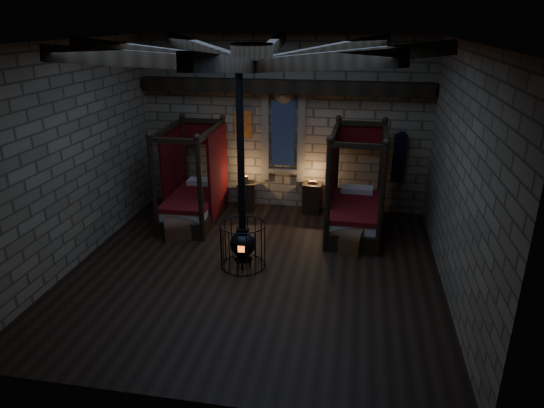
% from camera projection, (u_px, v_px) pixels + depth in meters
% --- Properties ---
extents(room, '(7.02, 7.02, 4.29)m').
position_uv_depth(room, '(253.00, 70.00, 8.10)').
color(room, black).
rests_on(room, ground).
extents(bed_left, '(1.19, 2.19, 2.26)m').
position_uv_depth(bed_left, '(194.00, 198.00, 11.50)').
color(bed_left, black).
rests_on(bed_left, ground).
extents(bed_right, '(1.24, 2.27, 2.33)m').
position_uv_depth(bed_right, '(355.00, 207.00, 10.88)').
color(bed_right, black).
rests_on(bed_right, ground).
extents(trunk_left, '(0.84, 0.70, 0.53)m').
position_uv_depth(trunk_left, '(181.00, 228.00, 10.67)').
color(trunk_left, '#58311C').
rests_on(trunk_left, ground).
extents(trunk_right, '(0.89, 0.73, 0.57)m').
position_uv_depth(trunk_right, '(346.00, 238.00, 10.11)').
color(trunk_right, '#58311C').
rests_on(trunk_right, ground).
extents(nightstand_left, '(0.54, 0.52, 0.89)m').
position_uv_depth(nightstand_left, '(246.00, 196.00, 12.16)').
color(nightstand_left, black).
rests_on(nightstand_left, ground).
extents(nightstand_right, '(0.50, 0.48, 0.82)m').
position_uv_depth(nightstand_right, '(312.00, 198.00, 11.99)').
color(nightstand_right, black).
rests_on(nightstand_right, ground).
extents(stove, '(0.89, 0.89, 4.05)m').
position_uv_depth(stove, '(243.00, 240.00, 9.30)').
color(stove, black).
rests_on(stove, ground).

